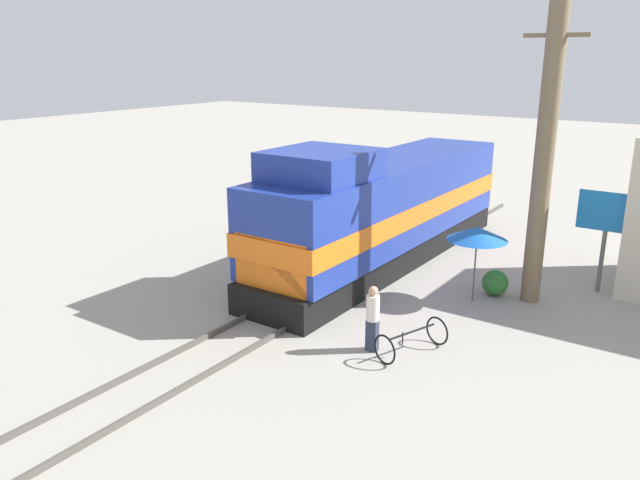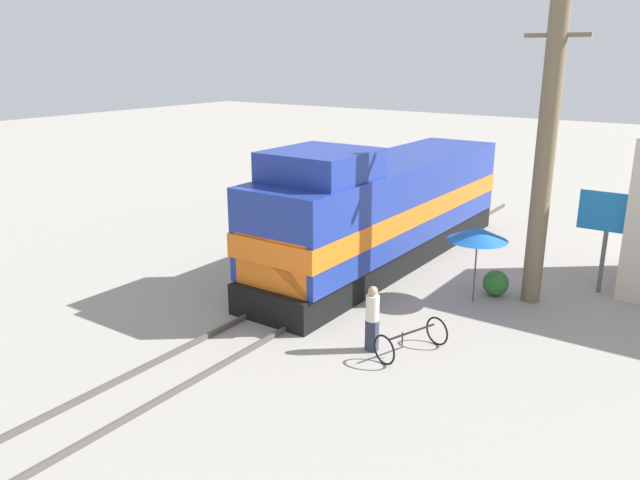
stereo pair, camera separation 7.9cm
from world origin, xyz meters
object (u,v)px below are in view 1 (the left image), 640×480
locomotive (381,211)px  utility_pole (544,156)px  billboard_sign (607,219)px  bicycle (412,340)px  person_bystander (373,316)px  vendor_umbrella (477,234)px

locomotive → utility_pole: utility_pole is taller
billboard_sign → bicycle: bearing=-112.0°
locomotive → utility_pole: 6.08m
locomotive → bicycle: locomotive is taller
person_bystander → bicycle: size_ratio=0.87×
locomotive → billboard_sign: bearing=12.7°
locomotive → person_bystander: locomotive is taller
locomotive → vendor_umbrella: bearing=-19.4°
vendor_umbrella → locomotive: bearing=160.6°
utility_pole → bicycle: utility_pole is taller
person_bystander → billboard_sign: bearing=63.3°
bicycle → vendor_umbrella: bearing=109.8°
bicycle → billboard_sign: bearing=87.2°
vendor_umbrella → bicycle: bearing=-89.4°
billboard_sign → vendor_umbrella: bearing=-134.5°
locomotive → billboard_sign: locomotive is taller
utility_pole → bicycle: bearing=-104.4°
person_bystander → locomotive: bearing=117.9°
billboard_sign → bicycle: 8.15m
locomotive → bicycle: (4.16, -5.72, -1.59)m
locomotive → bicycle: bearing=-54.0°
utility_pole → person_bystander: size_ratio=5.05×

